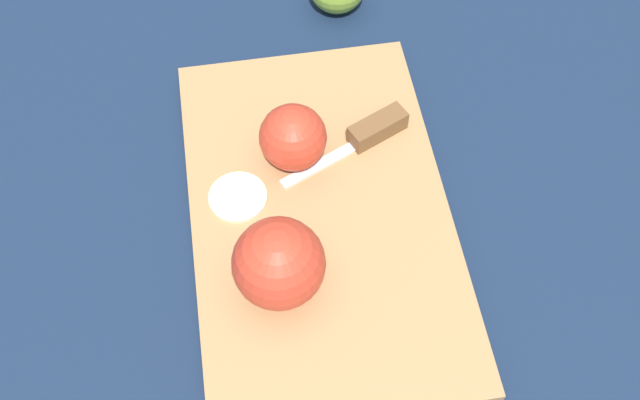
# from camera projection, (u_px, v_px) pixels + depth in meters

# --- Properties ---
(ground_plane) EXTENTS (4.00, 4.00, 0.00)m
(ground_plane) POSITION_uv_depth(u_px,v_px,m) (320.00, 218.00, 0.78)
(ground_plane) COLOR #14233D
(cutting_board) EXTENTS (0.45, 0.30, 0.02)m
(cutting_board) POSITION_uv_depth(u_px,v_px,m) (320.00, 214.00, 0.77)
(cutting_board) COLOR #A37A4C
(cutting_board) RESTS_ON ground_plane
(apple_half_left) EXTENTS (0.09, 0.09, 0.09)m
(apple_half_left) POSITION_uv_depth(u_px,v_px,m) (279.00, 264.00, 0.68)
(apple_half_left) COLOR red
(apple_half_left) RESTS_ON cutting_board
(apple_half_right) EXTENTS (0.07, 0.07, 0.07)m
(apple_half_right) POSITION_uv_depth(u_px,v_px,m) (293.00, 138.00, 0.77)
(apple_half_right) COLOR red
(apple_half_right) RESTS_ON cutting_board
(knife) EXTENTS (0.07, 0.15, 0.02)m
(knife) POSITION_uv_depth(u_px,v_px,m) (373.00, 131.00, 0.81)
(knife) COLOR silver
(knife) RESTS_ON cutting_board
(apple_slice) EXTENTS (0.06, 0.06, 0.00)m
(apple_slice) POSITION_uv_depth(u_px,v_px,m) (238.00, 197.00, 0.77)
(apple_slice) COLOR beige
(apple_slice) RESTS_ON cutting_board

